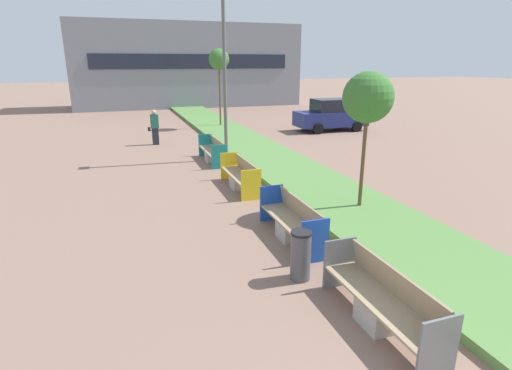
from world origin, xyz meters
TOP-DOWN VIEW (x-y plane):
  - planter_grass_strip at (3.20, 12.00)m, footprint 2.80×120.00m
  - building_backdrop at (4.00, 37.42)m, footprint 20.05×5.59m
  - bench_grey_frame at (0.94, 3.64)m, footprint 0.65×2.45m
  - bench_blue_frame at (0.94, 7.01)m, footprint 0.65×2.47m
  - bench_yellow_frame at (0.94, 11.08)m, footprint 0.65×2.47m
  - bench_teal_frame at (0.94, 14.95)m, footprint 0.65×2.48m
  - litter_bin at (0.36, 5.32)m, footprint 0.40×0.40m
  - street_lamp_post at (1.55, 15.12)m, footprint 0.24×0.44m
  - sapling_tree_near at (3.42, 8.04)m, footprint 1.30×1.30m
  - sapling_tree_far at (3.42, 23.48)m, footprint 1.22×1.22m
  - pedestrian_walking at (-0.95, 19.36)m, footprint 0.53×0.24m
  - parked_car_distant at (9.34, 20.29)m, footprint 4.24×2.00m

SIDE VIEW (x-z plane):
  - planter_grass_strip at x=3.20m, z-range 0.00..0.18m
  - bench_grey_frame at x=0.94m, z-range -0.09..0.85m
  - bench_yellow_frame at x=0.94m, z-range -0.09..0.85m
  - bench_blue_frame at x=0.94m, z-range -0.09..0.85m
  - bench_teal_frame at x=0.94m, z-range -0.09..0.85m
  - litter_bin at x=0.36m, z-range 0.00..0.96m
  - pedestrian_walking at x=-0.95m, z-range 0.01..1.73m
  - parked_car_distant at x=9.34m, z-range -0.02..1.84m
  - sapling_tree_near at x=3.42m, z-range 1.19..4.92m
  - building_backdrop at x=4.00m, z-range 0.00..7.23m
  - street_lamp_post at x=1.55m, z-range 0.38..7.10m
  - sapling_tree_far at x=3.42m, z-range 1.70..6.40m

